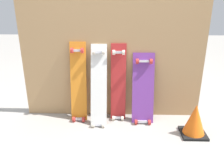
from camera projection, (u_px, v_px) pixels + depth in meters
ground_plane at (112, 116)px, 2.71m from camera, size 12.00×12.00×0.00m
plywood_wall_panel at (112, 52)px, 2.51m from camera, size 2.00×0.04×1.50m
skateboard_orange at (79, 85)px, 2.54m from camera, size 0.17×0.21×0.93m
skateboard_white at (99, 89)px, 2.49m from camera, size 0.17×0.32×0.92m
skateboard_red at (118, 86)px, 2.56m from camera, size 0.17×0.17×0.92m
skateboard_purple at (143, 92)px, 2.53m from camera, size 0.24×0.25×0.82m
traffic_cone at (195, 120)px, 2.30m from camera, size 0.25×0.25×0.33m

